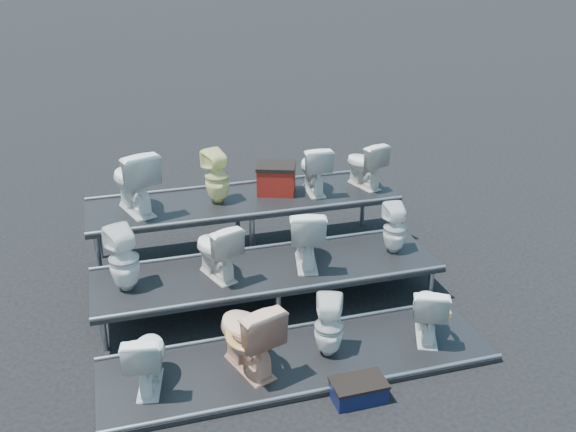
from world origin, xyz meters
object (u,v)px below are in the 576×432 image
object	(u,v)px
toilet_11	(364,164)
toilet_4	(124,259)
toilet_2	(329,326)
toilet_3	(428,310)
step_stool	(358,391)
toilet_6	(306,236)
toilet_7	(395,229)
toilet_8	(134,180)
toilet_1	(248,334)
toilet_9	(217,177)
red_crate	(276,180)
toilet_10	(314,168)
toilet_5	(216,250)
toilet_0	(147,357)

from	to	relation	value
toilet_11	toilet_4	bearing A→B (deg)	4.27
toilet_2	toilet_3	distance (m)	1.16
step_stool	toilet_6	bearing A→B (deg)	87.10
toilet_11	toilet_7	bearing A→B (deg)	69.24
toilet_8	toilet_1	bearing A→B (deg)	91.11
toilet_1	toilet_6	distance (m)	1.70
toilet_3	toilet_6	world-z (taller)	toilet_6
toilet_3	toilet_9	bearing A→B (deg)	-31.51
red_crate	toilet_11	bearing A→B (deg)	15.54
toilet_4	step_stool	distance (m)	2.99
toilet_2	toilet_10	size ratio (longest dim) A/B	0.99
toilet_9	toilet_11	distance (m)	2.12
toilet_3	toilet_4	size ratio (longest dim) A/B	0.90
toilet_4	toilet_5	xyz separation A→B (m)	(1.06, 0.00, -0.03)
toilet_8	toilet_9	xyz separation A→B (m)	(1.09, 0.00, -0.07)
toilet_5	toilet_0	bearing A→B (deg)	34.43
toilet_2	toilet_9	xyz separation A→B (m)	(-0.69, 2.60, 0.82)
toilet_4	toilet_9	world-z (taller)	toilet_9
toilet_9	step_stool	size ratio (longest dim) A/B	1.41
toilet_8	toilet_11	world-z (taller)	toilet_8
toilet_5	toilet_2	bearing A→B (deg)	106.84
toilet_0	toilet_11	bearing A→B (deg)	-130.49
step_stool	toilet_2	bearing A→B (deg)	94.76
toilet_9	red_crate	bearing A→B (deg)	166.93
toilet_8	toilet_5	bearing A→B (deg)	104.48
toilet_5	toilet_11	xyz separation A→B (m)	(2.39, 1.30, 0.38)
toilet_4	toilet_7	world-z (taller)	toilet_4
toilet_1	toilet_11	distance (m)	3.55
toilet_2	toilet_4	size ratio (longest dim) A/B	0.90
toilet_4	red_crate	xyz separation A→B (m)	(2.17, 1.41, 0.20)
toilet_9	toilet_2	bearing A→B (deg)	84.66
toilet_11	red_crate	size ratio (longest dim) A/B	1.33
toilet_0	toilet_7	size ratio (longest dim) A/B	1.06
toilet_4	toilet_10	bearing A→B (deg)	-173.23
toilet_4	toilet_8	bearing A→B (deg)	-119.30
toilet_1	toilet_6	size ratio (longest dim) A/B	1.08
toilet_9	step_stool	distance (m)	3.58
toilet_1	toilet_3	bearing A→B (deg)	161.74
toilet_6	toilet_10	distance (m)	1.45
step_stool	toilet_7	bearing A→B (deg)	57.35
toilet_9	toilet_11	xyz separation A→B (m)	(2.12, 0.00, -0.03)
toilet_11	red_crate	xyz separation A→B (m)	(-1.27, 0.11, -0.15)
toilet_11	toilet_9	bearing A→B (deg)	-16.41
toilet_0	toilet_10	size ratio (longest dim) A/B	0.99
toilet_1	toilet_9	xyz separation A→B (m)	(0.19, 2.60, 0.75)
toilet_4	toilet_10	xyz separation A→B (m)	(2.69, 1.30, 0.37)
toilet_7	toilet_11	xyz separation A→B (m)	(0.10, 1.30, 0.41)
toilet_5	toilet_7	xyz separation A→B (m)	(2.29, 0.00, -0.03)
toilet_0	toilet_1	xyz separation A→B (m)	(1.02, 0.00, 0.08)
toilet_1	toilet_2	world-z (taller)	toilet_1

